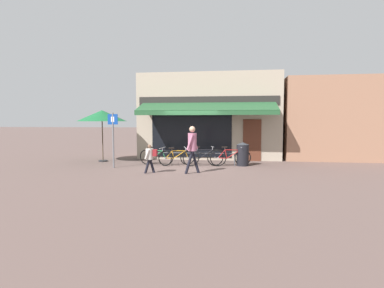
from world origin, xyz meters
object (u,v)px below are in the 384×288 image
(bicycle_black, at_px, (203,157))
(parking_sign, at_px, (113,134))
(bicycle_green, at_px, (155,157))
(bicycle_orange, at_px, (177,157))
(litter_bin, at_px, (243,154))
(cafe_parasol, at_px, (102,116))
(pedestrian_adult, at_px, (192,144))
(bicycle_red, at_px, (230,157))
(pedestrian_child, at_px, (150,155))

(bicycle_black, xyz_separation_m, parking_sign, (-3.77, -1.02, 1.05))
(bicycle_green, xyz_separation_m, parking_sign, (-1.60, -0.96, 1.08))
(bicycle_orange, distance_m, litter_bin, 2.98)
(bicycle_orange, bearing_deg, cafe_parasol, 145.91)
(pedestrian_adult, bearing_deg, bicycle_green, -55.42)
(bicycle_orange, bearing_deg, parking_sign, 179.83)
(pedestrian_adult, bearing_deg, bicycle_orange, -75.41)
(bicycle_green, bearing_deg, bicycle_red, 21.29)
(bicycle_red, relative_size, litter_bin, 1.72)
(parking_sign, bearing_deg, bicycle_orange, 22.63)
(pedestrian_adult, xyz_separation_m, pedestrian_child, (-1.62, -0.16, -0.44))
(bicycle_green, distance_m, parking_sign, 2.15)
(bicycle_black, relative_size, parking_sign, 0.76)
(bicycle_red, height_order, litter_bin, litter_bin)
(pedestrian_adult, xyz_separation_m, cafe_parasol, (-4.87, 2.74, 1.14))
(bicycle_orange, bearing_deg, litter_bin, -17.45)
(pedestrian_child, bearing_deg, bicycle_green, -84.90)
(bicycle_red, height_order, pedestrian_adult, pedestrian_adult)
(pedestrian_adult, distance_m, pedestrian_child, 1.68)
(bicycle_green, relative_size, bicycle_orange, 1.02)
(litter_bin, bearing_deg, cafe_parasol, 175.84)
(bicycle_orange, relative_size, cafe_parasol, 0.63)
(bicycle_black, relative_size, litter_bin, 1.69)
(bicycle_green, bearing_deg, litter_bin, 23.79)
(litter_bin, distance_m, cafe_parasol, 7.09)
(bicycle_red, relative_size, pedestrian_adult, 1.00)
(pedestrian_child, distance_m, cafe_parasol, 4.64)
(bicycle_orange, height_order, litter_bin, litter_bin)
(bicycle_orange, bearing_deg, pedestrian_child, -129.46)
(cafe_parasol, bearing_deg, pedestrian_child, -41.77)
(bicycle_black, xyz_separation_m, litter_bin, (1.76, 0.33, 0.14))
(bicycle_orange, height_order, pedestrian_adult, pedestrian_adult)
(bicycle_black, height_order, parking_sign, parking_sign)
(litter_bin, bearing_deg, pedestrian_child, -146.27)
(bicycle_green, bearing_deg, pedestrian_child, -62.42)
(bicycle_red, bearing_deg, cafe_parasol, 161.66)
(bicycle_red, xyz_separation_m, cafe_parasol, (-6.31, 0.70, 1.86))
(bicycle_orange, bearing_deg, bicycle_red, -21.04)
(bicycle_black, distance_m, litter_bin, 1.80)
(bicycle_black, relative_size, pedestrian_adult, 0.98)
(parking_sign, bearing_deg, bicycle_black, 15.10)
(cafe_parasol, bearing_deg, bicycle_orange, -11.29)
(pedestrian_adult, distance_m, litter_bin, 3.05)
(bicycle_green, height_order, bicycle_orange, bicycle_green)
(pedestrian_child, bearing_deg, bicycle_red, -148.58)
(pedestrian_adult, distance_m, cafe_parasol, 5.70)
(pedestrian_adult, bearing_deg, pedestrian_child, -6.17)
(bicycle_red, bearing_deg, bicycle_black, 173.97)
(bicycle_red, distance_m, parking_sign, 5.23)
(bicycle_red, bearing_deg, pedestrian_adult, -137.23)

